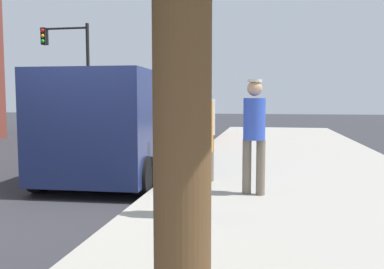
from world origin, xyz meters
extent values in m
plane|color=#2D2D33|center=(0.00, 0.00, 0.00)|extent=(80.00, 80.00, 0.00)
cube|color=#9E998E|center=(3.50, 0.00, 0.07)|extent=(5.00, 32.00, 0.15)
cylinder|color=gray|center=(1.35, 0.79, 0.72)|extent=(0.07, 0.07, 1.15)
cube|color=#4C4C51|center=(1.35, 0.79, 1.44)|extent=(0.14, 0.18, 0.28)
sphere|color=#47474C|center=(1.35, 0.79, 1.61)|extent=(0.12, 0.12, 0.12)
cylinder|color=#726656|center=(2.79, 0.46, 0.58)|extent=(0.14, 0.14, 0.86)
cylinder|color=#726656|center=(2.58, 0.51, 0.58)|extent=(0.14, 0.14, 0.86)
cylinder|color=blue|center=(2.69, 0.48, 1.33)|extent=(0.34, 0.34, 0.65)
sphere|color=tan|center=(2.69, 0.48, 1.80)|extent=(0.23, 0.23, 0.23)
cylinder|color=silver|center=(2.69, 0.48, 1.92)|extent=(0.22, 0.22, 0.04)
cylinder|color=#4C608C|center=(2.09, -0.96, 0.57)|extent=(0.14, 0.14, 0.83)
cylinder|color=#4C608C|center=(2.00, -0.76, 0.57)|extent=(0.14, 0.14, 0.83)
cylinder|color=orange|center=(2.04, -0.86, 1.29)|extent=(0.34, 0.34, 0.62)
sphere|color=tan|center=(2.04, -0.86, 1.75)|extent=(0.23, 0.23, 0.23)
cylinder|color=silver|center=(2.04, -0.86, 1.86)|extent=(0.21, 0.21, 0.04)
cylinder|color=#726656|center=(1.87, 1.40, 0.58)|extent=(0.14, 0.14, 0.85)
cylinder|color=#726656|center=(1.73, 1.23, 0.58)|extent=(0.14, 0.14, 0.85)
cylinder|color=#B7B7B7|center=(1.80, 1.32, 1.32)|extent=(0.34, 0.34, 0.64)
sphere|color=beige|center=(1.80, 1.32, 1.78)|extent=(0.23, 0.23, 0.23)
cylinder|color=silver|center=(1.80, 1.32, 1.90)|extent=(0.22, 0.22, 0.04)
cube|color=navy|center=(-0.15, 2.67, 1.17)|extent=(2.15, 5.26, 1.96)
cube|color=black|center=(-0.08, 0.22, 1.56)|extent=(1.84, 0.13, 0.88)
cylinder|color=black|center=(0.86, 0.64, 0.34)|extent=(0.24, 0.69, 0.68)
cylinder|color=black|center=(-1.04, 0.59, 0.34)|extent=(0.24, 0.69, 0.68)
cylinder|color=black|center=(0.74, 4.74, 0.34)|extent=(0.24, 0.69, 0.68)
cylinder|color=black|center=(-1.16, 4.69, 0.34)|extent=(0.24, 0.69, 0.68)
cube|color=maroon|center=(-0.40, 10.34, 0.61)|extent=(2.07, 4.50, 0.89)
cube|color=maroon|center=(-0.41, 10.56, 1.35)|extent=(1.71, 2.07, 0.60)
cylinder|color=black|center=(0.56, 8.75, 0.30)|extent=(0.25, 0.61, 0.60)
cylinder|color=black|center=(-1.16, 8.65, 0.30)|extent=(0.25, 0.61, 0.60)
cylinder|color=black|center=(0.37, 12.04, 0.30)|extent=(0.25, 0.61, 0.60)
cylinder|color=black|center=(-1.35, 11.94, 0.30)|extent=(0.25, 0.61, 0.60)
cylinder|color=black|center=(-5.48, 12.44, 2.60)|extent=(0.16, 0.16, 5.20)
cylinder|color=black|center=(-6.68, 12.44, 5.00)|extent=(2.40, 0.10, 0.10)
cube|color=black|center=(-7.68, 12.44, 4.65)|extent=(0.24, 0.32, 0.80)
sphere|color=red|center=(-7.68, 12.27, 4.90)|extent=(0.17, 0.17, 0.17)
sphere|color=yellow|center=(-7.68, 12.27, 4.65)|extent=(0.17, 0.17, 0.17)
sphere|color=green|center=(-7.68, 12.27, 4.40)|extent=(0.17, 0.17, 0.17)
cylinder|color=brown|center=(2.52, -4.25, 1.39)|extent=(0.24, 0.24, 2.49)
camera|label=1|loc=(2.85, -5.87, 1.64)|focal=38.05mm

